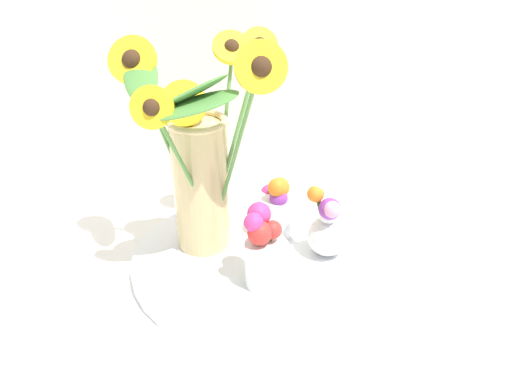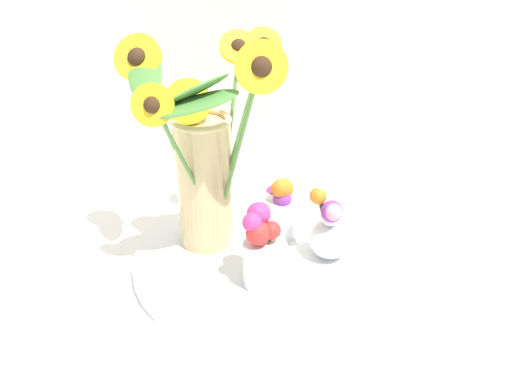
% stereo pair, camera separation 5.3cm
% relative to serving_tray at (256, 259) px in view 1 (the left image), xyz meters
% --- Properties ---
extents(ground_plane, '(6.00, 6.00, 0.00)m').
position_rel_serving_tray_xyz_m(ground_plane, '(-0.04, -0.03, -0.01)').
color(ground_plane, silver).
extents(serving_tray, '(0.47, 0.47, 0.02)m').
position_rel_serving_tray_xyz_m(serving_tray, '(0.00, 0.00, 0.00)').
color(serving_tray, silver).
rests_on(serving_tray, ground_plane).
extents(mason_jar_sunflowers, '(0.31, 0.26, 0.43)m').
position_rel_serving_tray_xyz_m(mason_jar_sunflowers, '(-0.10, 0.04, 0.19)').
color(mason_jar_sunflowers, '#D1B77A').
rests_on(mason_jar_sunflowers, serving_tray).
extents(vase_small_center, '(0.08, 0.09, 0.15)m').
position_rel_serving_tray_xyz_m(vase_small_center, '(0.01, -0.08, 0.07)').
color(vase_small_center, white).
rests_on(vase_small_center, serving_tray).
extents(vase_bulb_right, '(0.08, 0.08, 0.15)m').
position_rel_serving_tray_xyz_m(vase_bulb_right, '(0.14, -0.00, 0.07)').
color(vase_bulb_right, white).
rests_on(vase_bulb_right, serving_tray).
extents(vase_small_back, '(0.08, 0.08, 0.14)m').
position_rel_serving_tray_xyz_m(vase_small_back, '(0.05, 0.07, 0.07)').
color(vase_small_back, white).
rests_on(vase_small_back, serving_tray).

